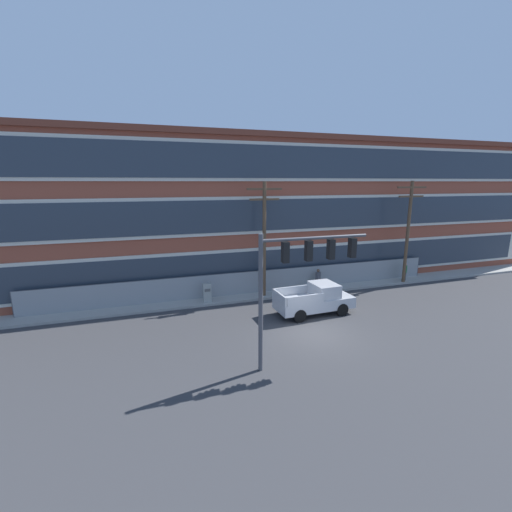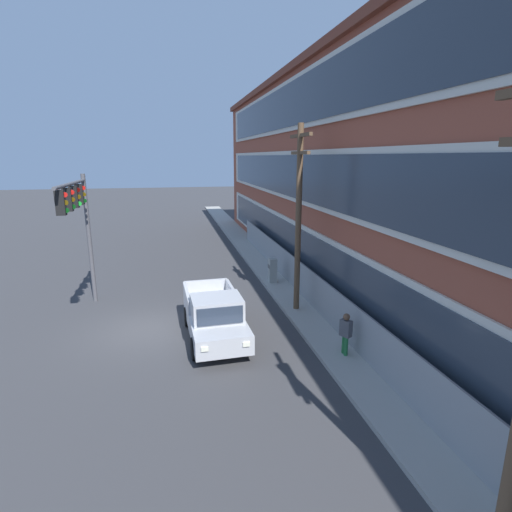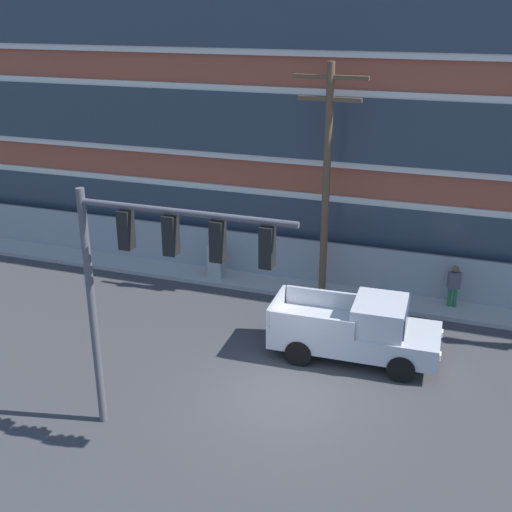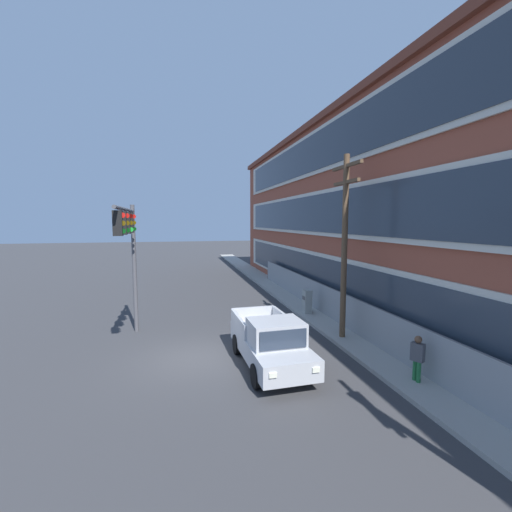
% 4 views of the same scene
% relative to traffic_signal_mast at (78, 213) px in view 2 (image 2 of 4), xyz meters
% --- Properties ---
extents(ground_plane, '(160.00, 160.00, 0.00)m').
position_rel_traffic_signal_mast_xyz_m(ground_plane, '(2.28, 2.52, -4.61)').
color(ground_plane, '#38383A').
extents(sidewalk_building_side, '(80.00, 1.98, 0.16)m').
position_rel_traffic_signal_mast_xyz_m(sidewalk_building_side, '(2.28, 9.68, -4.53)').
color(sidewalk_building_side, '#9E9B93').
rests_on(sidewalk_building_side, ground).
extents(brick_mill_building, '(56.11, 9.89, 11.80)m').
position_rel_traffic_signal_mast_xyz_m(brick_mill_building, '(3.48, 15.31, 1.31)').
color(brick_mill_building, brown).
rests_on(brick_mill_building, ground).
extents(chain_link_fence, '(30.70, 0.06, 1.82)m').
position_rel_traffic_signal_mast_xyz_m(chain_link_fence, '(1.10, 10.11, -3.68)').
color(chain_link_fence, gray).
rests_on(chain_link_fence, ground).
extents(traffic_signal_mast, '(5.18, 0.43, 6.19)m').
position_rel_traffic_signal_mast_xyz_m(traffic_signal_mast, '(0.00, 0.00, 0.00)').
color(traffic_signal_mast, '#4C4C51').
rests_on(traffic_signal_mast, ground).
extents(pickup_truck_silver, '(5.09, 2.23, 1.95)m').
position_rel_traffic_signal_mast_xyz_m(pickup_truck_silver, '(3.81, 5.30, -3.68)').
color(pickup_truck_silver, '#B2B5BA').
rests_on(pickup_truck_silver, ground).
extents(utility_pole_near_corner, '(2.52, 0.26, 8.30)m').
position_rel_traffic_signal_mast_xyz_m(utility_pole_near_corner, '(1.73, 9.28, 0.01)').
color(utility_pole_near_corner, brown).
rests_on(utility_pole_near_corner, ground).
extents(electrical_cabinet, '(0.55, 0.44, 1.49)m').
position_rel_traffic_signal_mast_xyz_m(electrical_cabinet, '(-2.46, 9.24, -3.86)').
color(electrical_cabinet, '#939993').
rests_on(electrical_cabinet, ground).
extents(pedestrian_near_cabinet, '(0.47, 0.40, 1.69)m').
position_rel_traffic_signal_mast_xyz_m(pedestrian_near_cabinet, '(6.30, 9.60, -3.63)').
color(pedestrian_near_cabinet, '#236B38').
rests_on(pedestrian_near_cabinet, ground).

